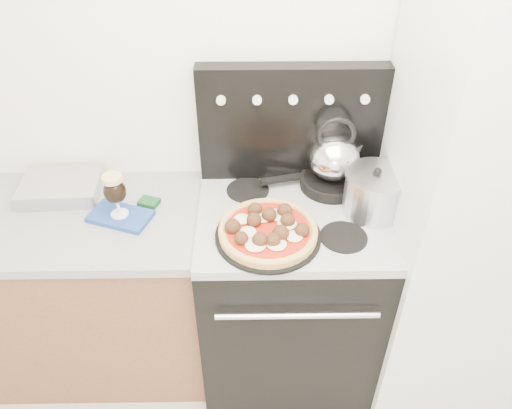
{
  "coord_description": "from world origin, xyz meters",
  "views": [
    {
      "loc": [
        -0.09,
        -0.36,
        2.18
      ],
      "look_at": [
        -0.07,
        1.05,
        1.06
      ],
      "focal_mm": 35.0,
      "sensor_mm": 36.0,
      "label": 1
    }
  ],
  "objects_px": {
    "tea_kettle": "(334,153)",
    "pizza_pan": "(268,236)",
    "fridge": "(471,209)",
    "beer_glass": "(116,195)",
    "base_cabinet": "(49,293)",
    "stove_body": "(288,293)",
    "pizza": "(268,229)",
    "stock_pot": "(374,194)",
    "oven_mitt": "(120,216)",
    "skillet": "(331,182)"
  },
  "relations": [
    {
      "from": "tea_kettle",
      "to": "pizza_pan",
      "type": "bearing_deg",
      "value": -149.95
    },
    {
      "from": "fridge",
      "to": "beer_glass",
      "type": "height_order",
      "value": "fridge"
    },
    {
      "from": "base_cabinet",
      "to": "fridge",
      "type": "height_order",
      "value": "fridge"
    },
    {
      "from": "stove_body",
      "to": "pizza",
      "type": "xyz_separation_m",
      "value": [
        -0.1,
        -0.14,
        0.52
      ]
    },
    {
      "from": "pizza_pan",
      "to": "stock_pot",
      "type": "relative_size",
      "value": 1.72
    },
    {
      "from": "stove_body",
      "to": "beer_glass",
      "type": "relative_size",
      "value": 4.62
    },
    {
      "from": "beer_glass",
      "to": "stock_pot",
      "type": "height_order",
      "value": "beer_glass"
    },
    {
      "from": "stove_body",
      "to": "oven_mitt",
      "type": "height_order",
      "value": "oven_mitt"
    },
    {
      "from": "fridge",
      "to": "pizza",
      "type": "height_order",
      "value": "fridge"
    },
    {
      "from": "beer_glass",
      "to": "stock_pot",
      "type": "distance_m",
      "value": 1.0
    },
    {
      "from": "pizza",
      "to": "tea_kettle",
      "type": "bearing_deg",
      "value": 48.86
    },
    {
      "from": "fridge",
      "to": "stock_pot",
      "type": "relative_size",
      "value": 8.2
    },
    {
      "from": "base_cabinet",
      "to": "tea_kettle",
      "type": "distance_m",
      "value": 1.44
    },
    {
      "from": "base_cabinet",
      "to": "beer_glass",
      "type": "xyz_separation_m",
      "value": [
        0.42,
        -0.03,
        0.59
      ]
    },
    {
      "from": "base_cabinet",
      "to": "fridge",
      "type": "bearing_deg",
      "value": -1.59
    },
    {
      "from": "tea_kettle",
      "to": "skillet",
      "type": "bearing_deg",
      "value": 0.0
    },
    {
      "from": "skillet",
      "to": "tea_kettle",
      "type": "height_order",
      "value": "tea_kettle"
    },
    {
      "from": "oven_mitt",
      "to": "skillet",
      "type": "height_order",
      "value": "skillet"
    },
    {
      "from": "base_cabinet",
      "to": "stock_pot",
      "type": "height_order",
      "value": "stock_pot"
    },
    {
      "from": "oven_mitt",
      "to": "pizza",
      "type": "relative_size",
      "value": 0.65
    },
    {
      "from": "fridge",
      "to": "skillet",
      "type": "distance_m",
      "value": 0.56
    },
    {
      "from": "pizza",
      "to": "skillet",
      "type": "xyz_separation_m",
      "value": [
        0.28,
        0.32,
        -0.02
      ]
    },
    {
      "from": "pizza_pan",
      "to": "base_cabinet",
      "type": "bearing_deg",
      "value": 170.5
    },
    {
      "from": "fridge",
      "to": "pizza_pan",
      "type": "distance_m",
      "value": 0.81
    },
    {
      "from": "fridge",
      "to": "skillet",
      "type": "relative_size",
      "value": 7.23
    },
    {
      "from": "beer_glass",
      "to": "pizza",
      "type": "bearing_deg",
      "value": -13.61
    },
    {
      "from": "skillet",
      "to": "tea_kettle",
      "type": "bearing_deg",
      "value": 0.0
    },
    {
      "from": "pizza",
      "to": "stock_pot",
      "type": "relative_size",
      "value": 1.6
    },
    {
      "from": "stove_body",
      "to": "tea_kettle",
      "type": "relative_size",
      "value": 3.73
    },
    {
      "from": "fridge",
      "to": "stock_pot",
      "type": "xyz_separation_m",
      "value": [
        -0.39,
        0.03,
        0.05
      ]
    },
    {
      "from": "base_cabinet",
      "to": "tea_kettle",
      "type": "xyz_separation_m",
      "value": [
        1.28,
        0.15,
        0.65
      ]
    },
    {
      "from": "fridge",
      "to": "pizza",
      "type": "distance_m",
      "value": 0.81
    },
    {
      "from": "fridge",
      "to": "oven_mitt",
      "type": "height_order",
      "value": "fridge"
    },
    {
      "from": "oven_mitt",
      "to": "tea_kettle",
      "type": "height_order",
      "value": "tea_kettle"
    },
    {
      "from": "pizza_pan",
      "to": "beer_glass",
      "type": "bearing_deg",
      "value": 166.39
    },
    {
      "from": "beer_glass",
      "to": "skillet",
      "type": "relative_size",
      "value": 0.72
    },
    {
      "from": "base_cabinet",
      "to": "tea_kettle",
      "type": "relative_size",
      "value": 6.14
    },
    {
      "from": "pizza_pan",
      "to": "tea_kettle",
      "type": "xyz_separation_m",
      "value": [
        0.28,
        0.32,
        0.16
      ]
    },
    {
      "from": "pizza_pan",
      "to": "stock_pot",
      "type": "xyz_separation_m",
      "value": [
        0.42,
        0.15,
        0.08
      ]
    },
    {
      "from": "stove_body",
      "to": "tea_kettle",
      "type": "height_order",
      "value": "tea_kettle"
    },
    {
      "from": "stove_body",
      "to": "pizza",
      "type": "height_order",
      "value": "pizza"
    },
    {
      "from": "stove_body",
      "to": "stock_pot",
      "type": "relative_size",
      "value": 3.8
    },
    {
      "from": "base_cabinet",
      "to": "oven_mitt",
      "type": "distance_m",
      "value": 0.64
    },
    {
      "from": "base_cabinet",
      "to": "stock_pot",
      "type": "relative_size",
      "value": 6.25
    },
    {
      "from": "fridge",
      "to": "oven_mitt",
      "type": "distance_m",
      "value": 1.39
    },
    {
      "from": "pizza_pan",
      "to": "skillet",
      "type": "bearing_deg",
      "value": 48.86
    },
    {
      "from": "stove_body",
      "to": "tea_kettle",
      "type": "distance_m",
      "value": 0.69
    },
    {
      "from": "stove_body",
      "to": "fridge",
      "type": "height_order",
      "value": "fridge"
    },
    {
      "from": "stove_body",
      "to": "oven_mitt",
      "type": "distance_m",
      "value": 0.83
    },
    {
      "from": "oven_mitt",
      "to": "tea_kettle",
      "type": "distance_m",
      "value": 0.9
    }
  ]
}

